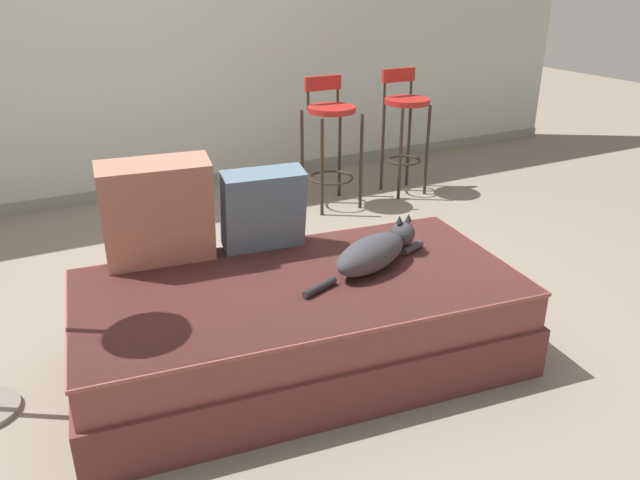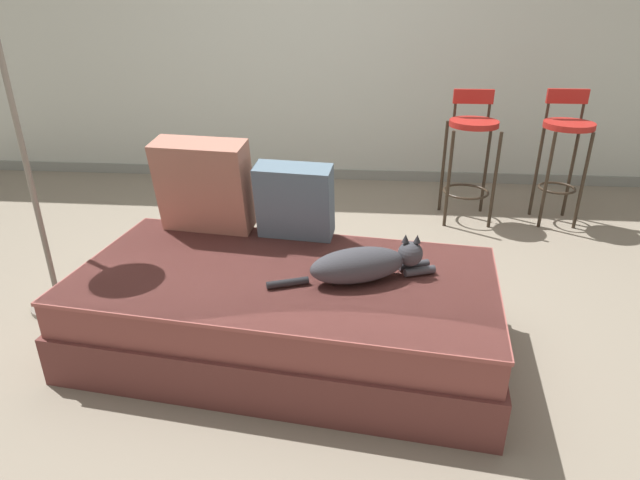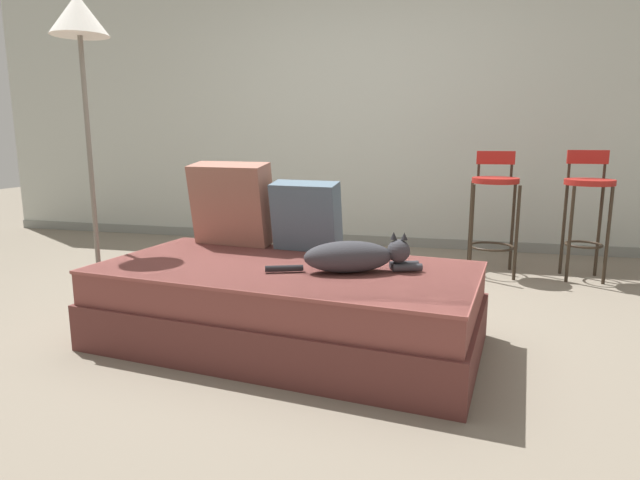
# 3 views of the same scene
# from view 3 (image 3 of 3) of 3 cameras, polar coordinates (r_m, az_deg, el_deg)

# --- Properties ---
(ground_plane) EXTENTS (16.00, 16.00, 0.00)m
(ground_plane) POSITION_cam_3_polar(r_m,az_deg,el_deg) (3.14, -1.33, -8.25)
(ground_plane) COLOR slate
(ground_plane) RESTS_ON ground
(wall_back_panel) EXTENTS (8.00, 0.10, 2.60)m
(wall_back_panel) POSITION_cam_3_polar(r_m,az_deg,el_deg) (5.17, 5.48, 13.89)
(wall_back_panel) COLOR #B7BCB2
(wall_back_panel) RESTS_ON ground
(wall_baseboard_trim) EXTENTS (8.00, 0.02, 0.09)m
(wall_baseboard_trim) POSITION_cam_3_polar(r_m,az_deg,el_deg) (5.21, 5.13, -0.00)
(wall_baseboard_trim) COLOR gray
(wall_baseboard_trim) RESTS_ON ground
(couch) EXTENTS (1.98, 1.17, 0.40)m
(couch) POSITION_cam_3_polar(r_m,az_deg,el_deg) (2.71, -3.62, -6.84)
(couch) COLOR brown
(couch) RESTS_ON ground
(throw_pillow_corner) EXTENTS (0.49, 0.29, 0.49)m
(throw_pillow_corner) POSITION_cam_3_polar(r_m,az_deg,el_deg) (3.18, -9.38, 3.85)
(throw_pillow_corner) COLOR #936051
(throw_pillow_corner) RESTS_ON couch
(throw_pillow_middle) EXTENTS (0.40, 0.24, 0.39)m
(throw_pillow_middle) POSITION_cam_3_polar(r_m,az_deg,el_deg) (2.98, -1.51, 2.58)
(throw_pillow_middle) COLOR #4C6070
(throw_pillow_middle) RESTS_ON couch
(cat) EXTENTS (0.72, 0.32, 0.19)m
(cat) POSITION_cam_3_polar(r_m,az_deg,el_deg) (2.52, 3.71, -1.76)
(cat) COLOR #333338
(cat) RESTS_ON couch
(bar_stool_near_window) EXTENTS (0.34, 0.34, 0.93)m
(bar_stool_near_window) POSITION_cam_3_polar(r_m,az_deg,el_deg) (4.23, 18.08, 3.96)
(bar_stool_near_window) COLOR #2D2319
(bar_stool_near_window) RESTS_ON ground
(bar_stool_by_doorway) EXTENTS (0.34, 0.34, 0.94)m
(bar_stool_by_doorway) POSITION_cam_3_polar(r_m,az_deg,el_deg) (4.32, 26.65, 4.00)
(bar_stool_by_doorway) COLOR #2D2319
(bar_stool_by_doorway) RESTS_ON ground
(floor_lamp) EXTENTS (0.32, 0.32, 1.81)m
(floor_lamp) POSITION_cam_3_polar(r_m,az_deg,el_deg) (3.44, -24.15, 18.33)
(floor_lamp) COLOR slate
(floor_lamp) RESTS_ON ground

